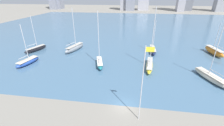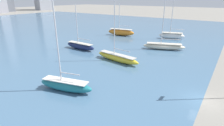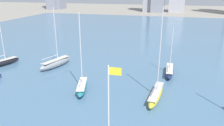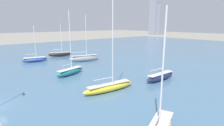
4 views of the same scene
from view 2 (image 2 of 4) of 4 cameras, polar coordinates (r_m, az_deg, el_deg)
ground_plane at (r=25.14m, az=27.49°, el=-10.82°), size 500.00×500.00×0.00m
sailboat_orange at (r=60.39m, az=2.93°, el=10.05°), size 3.69×9.48×10.50m
sailboat_teal at (r=24.97m, az=-14.96°, el=-6.73°), size 3.88×8.13×15.01m
sailboat_navy at (r=44.42m, az=-10.36°, el=5.57°), size 1.75×8.96×10.79m
sailboat_cream at (r=45.41m, az=16.58°, el=5.33°), size 5.87×10.18×13.60m
sailboat_yellow at (r=35.23m, az=1.69°, el=1.99°), size 2.88×10.43×16.17m
sailboat_white at (r=58.24m, az=18.91°, el=8.54°), size 4.66×8.00×15.99m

